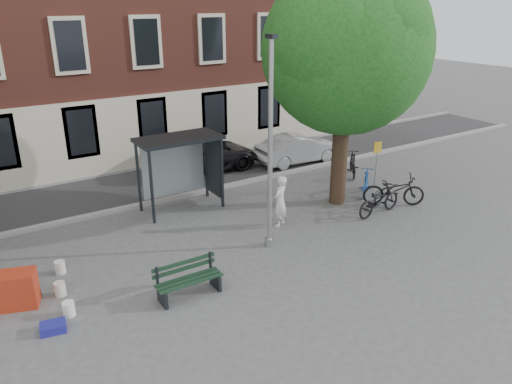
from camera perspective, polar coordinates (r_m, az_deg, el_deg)
The scene contains 21 objects.
ground at distance 15.14m, azimuth 1.52°, elevation -6.13°, with size 90.00×90.00×0.00m, color #4C4C4F.
road at distance 20.81m, azimuth -9.37°, elevation 1.46°, with size 40.00×4.00×0.01m, color #28282B.
curb_near at distance 19.08m, azimuth -6.94°, elevation -0.09°, with size 40.00×0.25×0.12m, color gray.
curb_far at distance 22.55m, azimuth -11.44°, elevation 3.04°, with size 40.00×0.25×0.12m, color gray.
lamppost at distance 14.07m, azimuth 1.63°, elevation 3.98°, with size 0.28×0.35×6.11m.
tree_right at distance 17.09m, azimuth 10.64°, elevation 16.41°, with size 5.76×5.60×8.20m.
bus_shelter at distance 17.46m, azimuth -7.70°, elevation 4.29°, with size 2.85×1.45×2.62m.
painter at distance 16.09m, azimuth 2.77°, elevation -1.07°, with size 0.62×0.41×1.71m, color silver.
bench at distance 12.71m, azimuth -7.74°, elevation -10.05°, with size 1.70×0.57×0.87m.
bike_a at distance 17.56m, azimuth 13.88°, elevation -0.89°, with size 0.69×1.99×1.05m, color black.
bike_b at distance 19.25m, azimuth 12.44°, elevation 1.12°, with size 0.46×1.63×0.98m, color #1C4B9B.
bike_c at distance 18.47m, azimuth 15.48°, elevation 0.22°, with size 0.76×2.17×1.14m, color black.
bike_d at distance 21.20m, azimuth 11.01°, elevation 3.18°, with size 0.48×1.71×1.03m, color black.
car_dark at distance 21.65m, azimuth -6.01°, elevation 4.25°, with size 2.20×4.76×1.32m, color black.
car_silver at distance 22.58m, azimuth 4.88°, elevation 4.96°, with size 1.36×3.91×1.29m, color #9A9BA1.
red_stand at distance 13.46m, azimuth -25.63°, elevation -10.02°, with size 0.90×0.60×0.90m, color #A22A15.
blue_crate at distance 12.42m, azimuth -22.17°, elevation -14.13°, with size 0.55×0.40×0.20m, color navy.
bucket_a at distance 13.62m, azimuth -21.50°, elevation -10.27°, with size 0.28×0.28×0.36m, color silver.
bucket_b at distance 14.62m, azimuth -21.49°, elevation -8.02°, with size 0.28×0.28×0.36m, color silver.
bucket_c at distance 12.77m, azimuth -20.61°, elevation -12.39°, with size 0.28×0.28×0.36m, color white.
notice_sign at distance 19.61m, azimuth 13.66°, elevation 4.09°, with size 0.33×0.09×1.89m.
Camera 1 is at (-7.60, -11.08, 6.98)m, focal length 35.00 mm.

